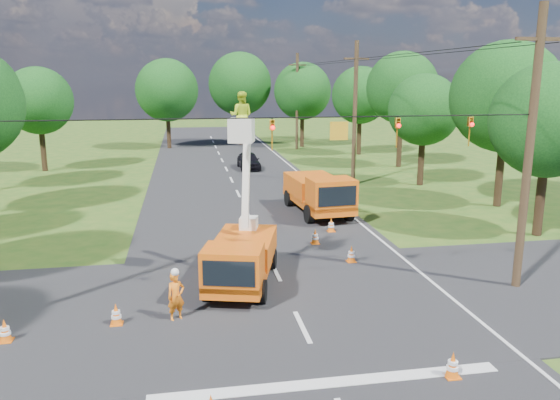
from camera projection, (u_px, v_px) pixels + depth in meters
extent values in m
plane|color=#295519|center=(238.00, 194.00, 36.01)|extent=(140.00, 140.00, 0.00)
cube|color=black|center=(238.00, 194.00, 36.01)|extent=(12.00, 100.00, 0.06)
cube|color=black|center=(290.00, 302.00, 18.72)|extent=(56.00, 10.00, 0.07)
cube|color=silver|center=(329.00, 384.00, 13.72)|extent=(9.00, 0.45, 0.02)
cube|color=silver|center=(320.00, 191.00, 36.95)|extent=(0.12, 90.00, 0.02)
cube|color=#F25511|center=(242.00, 267.00, 20.28)|extent=(3.32, 5.72, 0.40)
cube|color=#F25511|center=(233.00, 267.00, 18.25)|extent=(2.31, 1.99, 1.35)
cube|color=black|center=(229.00, 274.00, 17.50)|extent=(1.66, 0.50, 0.85)
cube|color=#F25511|center=(245.00, 247.00, 20.85)|extent=(2.91, 3.76, 0.90)
cylinder|color=black|center=(208.00, 290.00, 18.76)|extent=(0.49, 0.87, 0.83)
cylinder|color=black|center=(262.00, 292.00, 18.59)|extent=(0.49, 0.87, 0.83)
cylinder|color=black|center=(226.00, 258.00, 22.07)|extent=(0.49, 0.87, 0.83)
cylinder|color=black|center=(272.00, 259.00, 21.91)|extent=(0.49, 0.87, 0.83)
cube|color=silver|center=(249.00, 223.00, 21.67)|extent=(0.83, 0.83, 0.49)
cube|color=silver|center=(246.00, 176.00, 20.75)|extent=(0.56, 1.22, 3.90)
cube|color=silver|center=(241.00, 130.00, 19.43)|extent=(1.05, 1.05, 0.85)
imported|color=#C6E526|center=(241.00, 115.00, 19.31)|extent=(0.96, 0.83, 1.68)
cube|color=#F25511|center=(317.00, 200.00, 30.88)|extent=(2.83, 6.54, 0.48)
cube|color=#F25511|center=(331.00, 194.00, 28.54)|extent=(2.47, 1.99, 1.59)
cube|color=black|center=(337.00, 196.00, 27.67)|extent=(2.02, 0.22, 1.01)
cube|color=#F25511|center=(313.00, 185.00, 31.53)|extent=(2.80, 4.12, 1.06)
cylinder|color=black|center=(309.00, 214.00, 28.76)|extent=(0.42, 1.00, 0.98)
cylinder|color=black|center=(349.00, 212.00, 29.30)|extent=(0.42, 1.00, 0.98)
cylinder|color=black|center=(289.00, 198.00, 32.57)|extent=(0.42, 1.00, 0.98)
cylinder|color=black|center=(324.00, 196.00, 33.12)|extent=(0.42, 1.00, 0.98)
imported|color=orange|center=(176.00, 297.00, 17.20)|extent=(0.69, 0.59, 1.59)
imported|color=black|center=(249.00, 161.00, 45.78)|extent=(1.76, 4.18, 1.41)
cone|color=orange|center=(453.00, 364.00, 13.94)|extent=(0.36, 0.36, 0.70)
cube|color=orange|center=(452.00, 376.00, 14.01)|extent=(0.38, 0.38, 0.04)
cylinder|color=white|center=(453.00, 362.00, 13.92)|extent=(0.26, 0.26, 0.09)
cylinder|color=white|center=(452.00, 368.00, 13.96)|extent=(0.31, 0.31, 0.09)
cone|color=orange|center=(315.00, 236.00, 25.16)|extent=(0.36, 0.36, 0.70)
cube|color=orange|center=(315.00, 243.00, 25.23)|extent=(0.38, 0.38, 0.04)
cylinder|color=white|center=(315.00, 235.00, 25.15)|extent=(0.26, 0.26, 0.09)
cylinder|color=white|center=(315.00, 238.00, 25.18)|extent=(0.31, 0.31, 0.09)
cone|color=orange|center=(331.00, 225.00, 27.14)|extent=(0.36, 0.36, 0.70)
cube|color=orange|center=(331.00, 231.00, 27.22)|extent=(0.38, 0.38, 0.04)
cylinder|color=white|center=(331.00, 223.00, 27.13)|extent=(0.26, 0.26, 0.09)
cylinder|color=white|center=(331.00, 226.00, 27.16)|extent=(0.31, 0.31, 0.09)
cone|color=orange|center=(116.00, 314.00, 16.92)|extent=(0.36, 0.36, 0.70)
cube|color=orange|center=(117.00, 324.00, 16.99)|extent=(0.38, 0.38, 0.04)
cylinder|color=white|center=(116.00, 312.00, 16.90)|extent=(0.26, 0.26, 0.09)
cylinder|color=white|center=(116.00, 317.00, 16.94)|extent=(0.31, 0.31, 0.09)
cone|color=orange|center=(5.00, 330.00, 15.82)|extent=(0.36, 0.36, 0.70)
cube|color=orange|center=(6.00, 341.00, 15.90)|extent=(0.38, 0.38, 0.04)
cylinder|color=white|center=(5.00, 328.00, 15.81)|extent=(0.26, 0.26, 0.09)
cylinder|color=white|center=(5.00, 333.00, 15.84)|extent=(0.31, 0.31, 0.09)
cone|color=orange|center=(313.00, 201.00, 32.26)|extent=(0.36, 0.36, 0.70)
cube|color=orange|center=(313.00, 207.00, 32.34)|extent=(0.38, 0.38, 0.04)
cylinder|color=white|center=(313.00, 200.00, 32.25)|extent=(0.26, 0.26, 0.09)
cylinder|color=white|center=(313.00, 203.00, 32.28)|extent=(0.31, 0.31, 0.09)
cone|color=orange|center=(351.00, 254.00, 22.67)|extent=(0.36, 0.36, 0.70)
cube|color=orange|center=(351.00, 262.00, 22.75)|extent=(0.38, 0.38, 0.04)
cylinder|color=white|center=(351.00, 252.00, 22.66)|extent=(0.26, 0.26, 0.09)
cylinder|color=white|center=(351.00, 256.00, 22.69)|extent=(0.31, 0.31, 0.09)
cylinder|color=#4C3823|center=(529.00, 152.00, 19.05)|extent=(0.30, 0.30, 10.00)
cube|color=#4C3823|center=(540.00, 39.00, 18.21)|extent=(1.80, 0.12, 0.12)
cylinder|color=#4C3823|center=(355.00, 114.00, 38.26)|extent=(0.30, 0.30, 10.00)
cube|color=#4C3823|center=(356.00, 59.00, 37.43)|extent=(1.80, 0.12, 0.12)
cylinder|color=#4C3823|center=(297.00, 102.00, 57.48)|extent=(0.30, 0.30, 10.00)
cube|color=#4C3823|center=(297.00, 65.00, 56.64)|extent=(1.80, 0.12, 0.12)
cylinder|color=black|center=(275.00, 118.00, 17.24)|extent=(18.00, 0.04, 0.04)
cube|color=gold|center=(339.00, 131.00, 17.70)|extent=(0.60, 0.05, 0.60)
imported|color=gold|center=(272.00, 135.00, 17.35)|extent=(0.16, 0.20, 1.00)
sphere|color=#FF0C0C|center=(273.00, 128.00, 17.18)|extent=(0.14, 0.14, 0.14)
imported|color=gold|center=(397.00, 133.00, 18.06)|extent=(0.16, 0.20, 1.00)
sphere|color=#FF0C0C|center=(399.00, 126.00, 17.89)|extent=(0.14, 0.14, 0.14)
imported|color=gold|center=(470.00, 132.00, 18.50)|extent=(0.16, 0.20, 1.00)
sphere|color=#FF0C0C|center=(472.00, 124.00, 18.32)|extent=(0.14, 0.14, 0.14)
cylinder|color=#382616|center=(43.00, 146.00, 44.60)|extent=(0.44, 0.44, 4.05)
sphere|color=#103D14|center=(39.00, 101.00, 43.79)|extent=(5.40, 5.40, 5.40)
cylinder|color=#382616|center=(541.00, 195.00, 26.32)|extent=(0.44, 0.44, 3.96)
sphere|color=#103D14|center=(549.00, 120.00, 25.53)|extent=(5.40, 5.40, 5.40)
cylinder|color=#382616|center=(500.00, 168.00, 32.27)|extent=(0.44, 0.44, 4.58)
sphere|color=#103D14|center=(506.00, 97.00, 31.35)|extent=(6.40, 6.40, 6.40)
cylinder|color=#382616|center=(421.00, 159.00, 38.78)|extent=(0.44, 0.44, 3.78)
sphere|color=#103D14|center=(424.00, 110.00, 38.02)|extent=(5.00, 5.00, 5.00)
cylinder|color=#382616|center=(400.00, 139.00, 46.63)|extent=(0.44, 0.44, 4.75)
sphere|color=#103D14|center=(402.00, 88.00, 45.68)|extent=(6.00, 6.00, 6.00)
cylinder|color=#382616|center=(359.00, 134.00, 54.21)|extent=(0.44, 0.44, 4.14)
sphere|color=#103D14|center=(360.00, 95.00, 53.39)|extent=(5.60, 5.60, 5.60)
cylinder|color=#382616|center=(169.00, 128.00, 58.70)|extent=(0.44, 0.44, 4.40)
sphere|color=#103D14|center=(167.00, 90.00, 57.82)|extent=(6.60, 6.60, 6.60)
cylinder|color=#382616|center=(241.00, 123.00, 61.92)|extent=(0.44, 0.44, 4.84)
sphere|color=#103D14|center=(240.00, 84.00, 60.96)|extent=(7.00, 7.00, 7.00)
cylinder|color=#382616|center=(302.00, 127.00, 60.20)|extent=(0.44, 0.44, 4.31)
sphere|color=#103D14|center=(302.00, 91.00, 59.33)|extent=(6.20, 6.20, 6.20)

